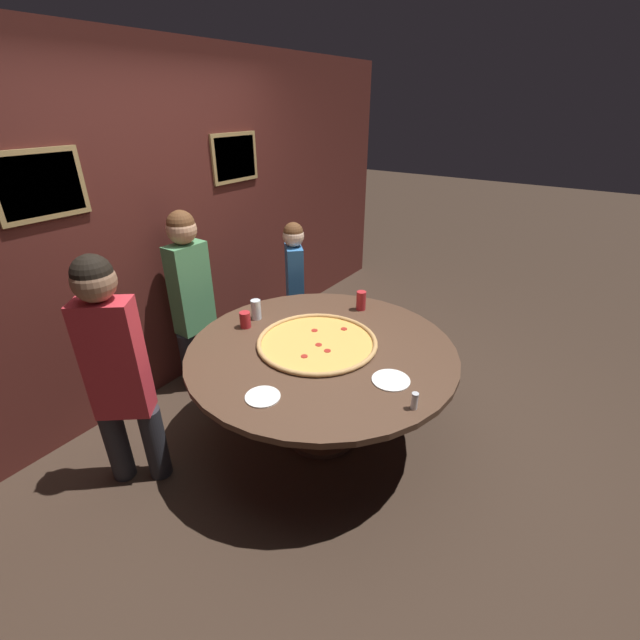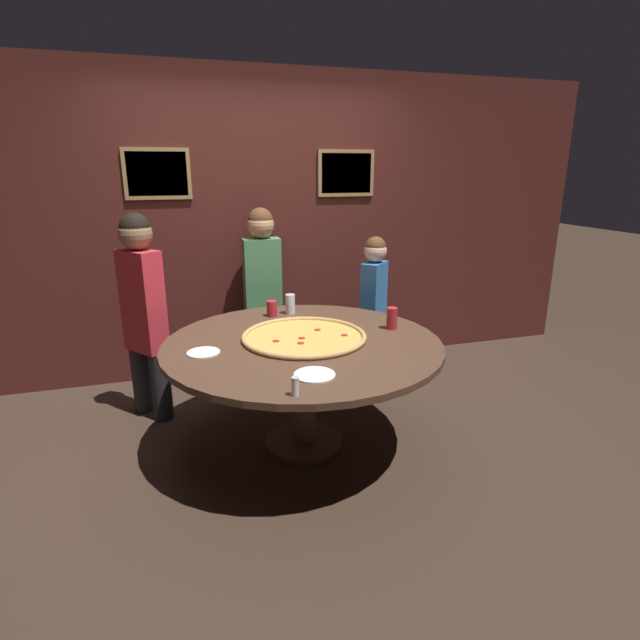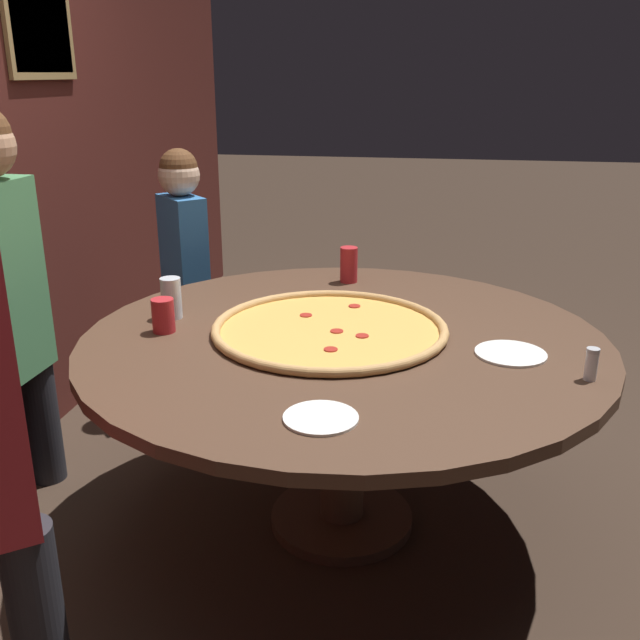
{
  "view_description": "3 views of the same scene",
  "coord_description": "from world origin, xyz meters",
  "px_view_note": "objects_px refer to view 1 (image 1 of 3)",
  "views": [
    {
      "loc": [
        -2.0,
        -1.36,
        2.19
      ],
      "look_at": [
        -0.03,
        -0.01,
        0.96
      ],
      "focal_mm": 24.0,
      "sensor_mm": 36.0,
      "label": 1
    },
    {
      "loc": [
        -0.77,
        -2.89,
        1.8
      ],
      "look_at": [
        0.11,
        -0.03,
        0.88
      ],
      "focal_mm": 28.0,
      "sensor_mm": 36.0,
      "label": 2
    },
    {
      "loc": [
        -2.23,
        -0.31,
        1.58
      ],
      "look_at": [
        -0.1,
        0.06,
        0.83
      ],
      "focal_mm": 40.0,
      "sensor_mm": 36.0,
      "label": 3
    }
  ],
  "objects_px": {
    "white_plate_right_side": "(391,380)",
    "drink_cup_far_left": "(245,320)",
    "drink_cup_near_left": "(256,309)",
    "diner_far_left": "(295,282)",
    "white_plate_left_side": "(263,397)",
    "diner_side_right": "(116,364)",
    "dining_table": "(322,362)",
    "diner_far_right": "(191,292)",
    "giant_pizza": "(317,342)",
    "condiment_shaker": "(415,401)",
    "drink_cup_beside_pizza": "(361,301)"
  },
  "relations": [
    {
      "from": "drink_cup_far_left",
      "to": "white_plate_left_side",
      "type": "xyz_separation_m",
      "value": [
        -0.55,
        -0.64,
        -0.05
      ]
    },
    {
      "from": "giant_pizza",
      "to": "diner_far_left",
      "type": "distance_m",
      "value": 1.18
    },
    {
      "from": "diner_side_right",
      "to": "condiment_shaker",
      "type": "bearing_deg",
      "value": 168.08
    },
    {
      "from": "diner_side_right",
      "to": "diner_far_left",
      "type": "height_order",
      "value": "diner_side_right"
    },
    {
      "from": "white_plate_left_side",
      "to": "drink_cup_far_left",
      "type": "bearing_deg",
      "value": 49.39
    },
    {
      "from": "drink_cup_beside_pizza",
      "to": "drink_cup_far_left",
      "type": "height_order",
      "value": "drink_cup_beside_pizza"
    },
    {
      "from": "diner_side_right",
      "to": "diner_far_right",
      "type": "bearing_deg",
      "value": -101.29
    },
    {
      "from": "white_plate_left_side",
      "to": "diner_far_right",
      "type": "bearing_deg",
      "value": 64.62
    },
    {
      "from": "white_plate_right_side",
      "to": "diner_far_left",
      "type": "height_order",
      "value": "diner_far_left"
    },
    {
      "from": "diner_side_right",
      "to": "diner_far_left",
      "type": "bearing_deg",
      "value": -123.94
    },
    {
      "from": "dining_table",
      "to": "drink_cup_far_left",
      "type": "height_order",
      "value": "drink_cup_far_left"
    },
    {
      "from": "drink_cup_far_left",
      "to": "diner_side_right",
      "type": "distance_m",
      "value": 0.92
    },
    {
      "from": "drink_cup_far_left",
      "to": "white_plate_right_side",
      "type": "bearing_deg",
      "value": -90.54
    },
    {
      "from": "drink_cup_beside_pizza",
      "to": "white_plate_right_side",
      "type": "distance_m",
      "value": 0.96
    },
    {
      "from": "white_plate_right_side",
      "to": "condiment_shaker",
      "type": "distance_m",
      "value": 0.27
    },
    {
      "from": "drink_cup_beside_pizza",
      "to": "white_plate_left_side",
      "type": "relative_size",
      "value": 0.76
    },
    {
      "from": "white_plate_right_side",
      "to": "white_plate_left_side",
      "type": "distance_m",
      "value": 0.74
    },
    {
      "from": "condiment_shaker",
      "to": "diner_far_right",
      "type": "xyz_separation_m",
      "value": [
        0.22,
        1.98,
        0.05
      ]
    },
    {
      "from": "giant_pizza",
      "to": "condiment_shaker",
      "type": "bearing_deg",
      "value": -108.15
    },
    {
      "from": "drink_cup_near_left",
      "to": "diner_side_right",
      "type": "height_order",
      "value": "diner_side_right"
    },
    {
      "from": "giant_pizza",
      "to": "white_plate_left_side",
      "type": "xyz_separation_m",
      "value": [
        -0.64,
        -0.08,
        -0.01
      ]
    },
    {
      "from": "drink_cup_beside_pizza",
      "to": "diner_far_left",
      "type": "height_order",
      "value": "diner_far_left"
    },
    {
      "from": "dining_table",
      "to": "diner_far_right",
      "type": "bearing_deg",
      "value": 90.97
    },
    {
      "from": "dining_table",
      "to": "diner_side_right",
      "type": "relative_size",
      "value": 1.17
    },
    {
      "from": "drink_cup_beside_pizza",
      "to": "diner_side_right",
      "type": "relative_size",
      "value": 0.1
    },
    {
      "from": "drink_cup_near_left",
      "to": "drink_cup_far_left",
      "type": "bearing_deg",
      "value": -169.76
    },
    {
      "from": "white_plate_right_side",
      "to": "diner_side_right",
      "type": "relative_size",
      "value": 0.15
    },
    {
      "from": "drink_cup_near_left",
      "to": "white_plate_right_side",
      "type": "bearing_deg",
      "value": -97.55
    },
    {
      "from": "white_plate_left_side",
      "to": "diner_far_left",
      "type": "height_order",
      "value": "diner_far_left"
    },
    {
      "from": "drink_cup_near_left",
      "to": "diner_far_left",
      "type": "relative_size",
      "value": 0.12
    },
    {
      "from": "dining_table",
      "to": "white_plate_right_side",
      "type": "relative_size",
      "value": 7.92
    },
    {
      "from": "white_plate_right_side",
      "to": "diner_far_left",
      "type": "distance_m",
      "value": 1.71
    },
    {
      "from": "condiment_shaker",
      "to": "white_plate_right_side",
      "type": "bearing_deg",
      "value": 52.95
    },
    {
      "from": "white_plate_right_side",
      "to": "diner_far_right",
      "type": "bearing_deg",
      "value": 88.06
    },
    {
      "from": "diner_far_right",
      "to": "condiment_shaker",
      "type": "bearing_deg",
      "value": 84.67
    },
    {
      "from": "white_plate_left_side",
      "to": "diner_side_right",
      "type": "bearing_deg",
      "value": 114.22
    },
    {
      "from": "drink_cup_far_left",
      "to": "drink_cup_near_left",
      "type": "height_order",
      "value": "drink_cup_near_left"
    },
    {
      "from": "giant_pizza",
      "to": "diner_far_right",
      "type": "relative_size",
      "value": 0.54
    },
    {
      "from": "drink_cup_beside_pizza",
      "to": "drink_cup_near_left",
      "type": "height_order",
      "value": "same"
    },
    {
      "from": "drink_cup_beside_pizza",
      "to": "condiment_shaker",
      "type": "xyz_separation_m",
      "value": [
        -0.89,
        -0.83,
        -0.03
      ]
    },
    {
      "from": "diner_side_right",
      "to": "white_plate_left_side",
      "type": "bearing_deg",
      "value": 166.37
    },
    {
      "from": "giant_pizza",
      "to": "drink_cup_far_left",
      "type": "distance_m",
      "value": 0.57
    },
    {
      "from": "white_plate_right_side",
      "to": "diner_far_left",
      "type": "relative_size",
      "value": 0.18
    },
    {
      "from": "diner_side_right",
      "to": "dining_table",
      "type": "bearing_deg",
      "value": -165.7
    },
    {
      "from": "drink_cup_far_left",
      "to": "white_plate_left_side",
      "type": "bearing_deg",
      "value": -130.61
    },
    {
      "from": "white_plate_right_side",
      "to": "drink_cup_far_left",
      "type": "bearing_deg",
      "value": 89.46
    },
    {
      "from": "dining_table",
      "to": "diner_far_right",
      "type": "height_order",
      "value": "diner_far_right"
    },
    {
      "from": "dining_table",
      "to": "drink_cup_far_left",
      "type": "bearing_deg",
      "value": 96.56
    },
    {
      "from": "drink_cup_beside_pizza",
      "to": "white_plate_left_side",
      "type": "height_order",
      "value": "drink_cup_beside_pizza"
    },
    {
      "from": "drink_cup_far_left",
      "to": "white_plate_left_side",
      "type": "distance_m",
      "value": 0.85
    }
  ]
}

